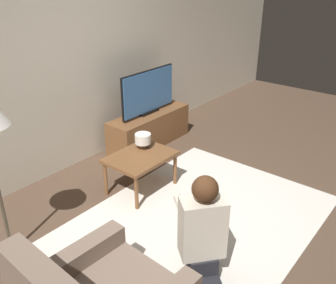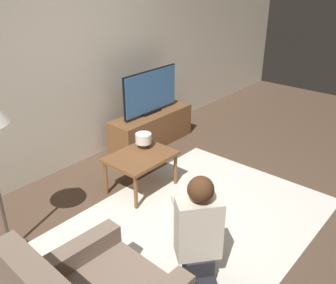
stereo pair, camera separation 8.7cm
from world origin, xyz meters
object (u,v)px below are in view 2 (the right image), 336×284
object	(u,v)px
table_lamp	(144,139)
tv	(151,92)
coffee_table	(141,159)
person_kneeling	(199,232)

from	to	relation	value
table_lamp	tv	bearing A→B (deg)	38.09
coffee_table	person_kneeling	distance (m)	1.46
tv	person_kneeling	size ratio (longest dim) A/B	1.03
tv	coffee_table	bearing A→B (deg)	-142.63
coffee_table	person_kneeling	size ratio (longest dim) A/B	0.76
table_lamp	person_kneeling	bearing A→B (deg)	-121.35
coffee_table	person_kneeling	bearing A→B (deg)	-118.19
tv	table_lamp	size ratio (longest dim) A/B	5.42
person_kneeling	coffee_table	bearing A→B (deg)	-78.96
person_kneeling	table_lamp	size ratio (longest dim) A/B	5.25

